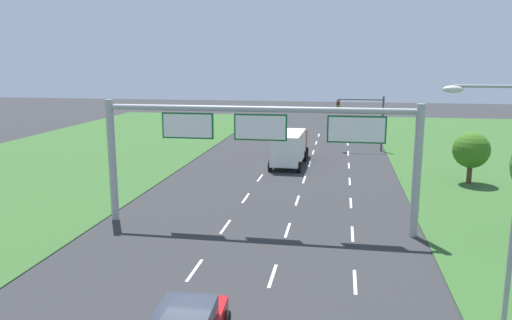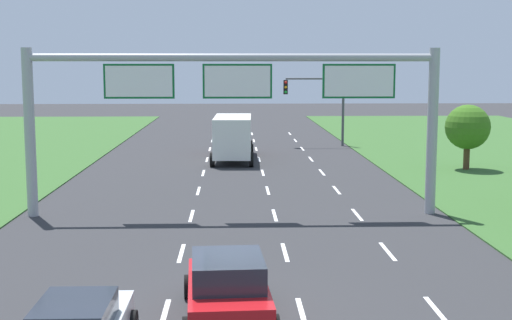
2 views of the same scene
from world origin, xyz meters
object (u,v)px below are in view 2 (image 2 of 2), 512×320
at_px(box_truck, 233,135).
at_px(traffic_light_mast, 318,97).
at_px(roadside_tree_far, 468,127).
at_px(car_near_red, 228,287).
at_px(sign_gantry, 237,98).

height_order(box_truck, traffic_light_mast, traffic_light_mast).
height_order(traffic_light_mast, roadside_tree_far, traffic_light_mast).
bearing_deg(roadside_tree_far, car_near_red, -119.66).
bearing_deg(sign_gantry, traffic_light_mast, 75.78).
distance_m(box_truck, roadside_tree_far, 15.02).
height_order(box_truck, roadside_tree_far, roadside_tree_far).
bearing_deg(car_near_red, sign_gantry, 85.52).
xyz_separation_m(car_near_red, roadside_tree_far, (14.19, 24.92, 1.77)).
bearing_deg(car_near_red, roadside_tree_far, 57.24).
height_order(car_near_red, box_truck, box_truck).
bearing_deg(traffic_light_mast, car_near_red, -100.11).
height_order(car_near_red, roadside_tree_far, roadside_tree_far).
height_order(car_near_red, traffic_light_mast, traffic_light_mast).
bearing_deg(box_truck, sign_gantry, -87.91).
xyz_separation_m(sign_gantry, traffic_light_mast, (6.49, 25.60, -1.08)).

